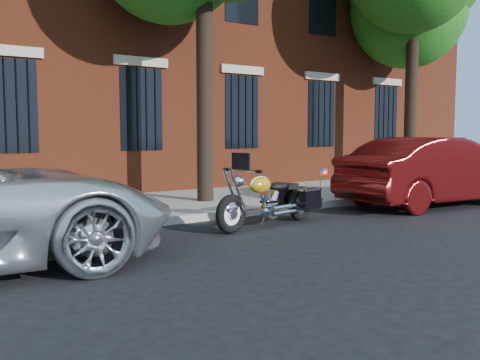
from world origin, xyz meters
TOP-DOWN VIEW (x-y plane):
  - ground at (0.00, 0.00)m, footprint 120.00×120.00m
  - curb at (0.00, 1.38)m, footprint 40.00×0.16m
  - sidewalk at (0.00, 3.26)m, footprint 40.00×3.60m
  - motorcycle at (0.25, 0.20)m, footprint 2.60×1.03m
  - car_maroon at (4.80, 0.13)m, footprint 4.78×1.98m

SIDE VIEW (x-z plane):
  - ground at x=0.00m, z-range 0.00..0.00m
  - curb at x=0.00m, z-range 0.00..0.15m
  - sidewalk at x=0.00m, z-range 0.00..0.15m
  - motorcycle at x=0.25m, z-range -0.21..1.09m
  - car_maroon at x=4.80m, z-range 0.00..1.54m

